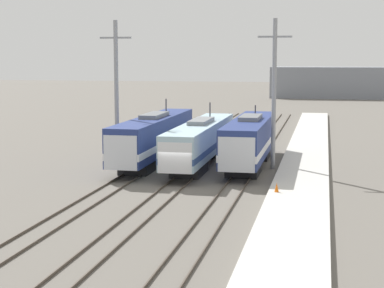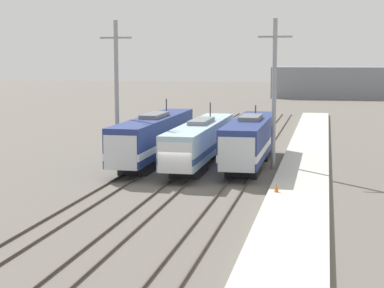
% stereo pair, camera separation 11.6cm
% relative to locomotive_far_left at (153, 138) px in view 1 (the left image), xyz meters
% --- Properties ---
extents(ground_plane, '(400.00, 400.00, 0.00)m').
position_rel_locomotive_far_left_xyz_m(ground_plane, '(4.25, -8.96, -2.24)').
color(ground_plane, '#666059').
extents(rail_pair_far_left, '(1.51, 120.00, 0.15)m').
position_rel_locomotive_far_left_xyz_m(rail_pair_far_left, '(0.00, -8.96, -2.16)').
color(rail_pair_far_left, '#4C4238').
rests_on(rail_pair_far_left, ground_plane).
extents(rail_pair_center, '(1.51, 120.00, 0.15)m').
position_rel_locomotive_far_left_xyz_m(rail_pair_center, '(4.25, -8.96, -2.16)').
color(rail_pair_center, '#4C4238').
rests_on(rail_pair_center, ground_plane).
extents(rail_pair_far_right, '(1.51, 120.00, 0.15)m').
position_rel_locomotive_far_left_xyz_m(rail_pair_far_right, '(8.50, -8.96, -2.16)').
color(rail_pair_far_right, '#4C4238').
rests_on(rail_pair_far_right, ground_plane).
extents(locomotive_far_left, '(2.82, 19.45, 5.36)m').
position_rel_locomotive_far_left_xyz_m(locomotive_far_left, '(0.00, 0.00, 0.00)').
color(locomotive_far_left, black).
rests_on(locomotive_far_left, ground_plane).
extents(locomotive_center, '(2.77, 19.87, 5.09)m').
position_rel_locomotive_far_left_xyz_m(locomotive_center, '(4.25, -0.27, -0.19)').
color(locomotive_center, '#232326').
rests_on(locomotive_center, ground_plane).
extents(locomotive_far_right, '(2.98, 17.37, 4.93)m').
position_rel_locomotive_far_left_xyz_m(locomotive_far_right, '(8.50, -0.20, -0.01)').
color(locomotive_far_right, black).
rests_on(locomotive_far_right, ground_plane).
extents(catenary_tower_left, '(2.80, 0.37, 12.39)m').
position_rel_locomotive_far_left_xyz_m(catenary_tower_left, '(-3.09, -0.63, 4.15)').
color(catenary_tower_left, gray).
rests_on(catenary_tower_left, ground_plane).
extents(catenary_tower_right, '(2.80, 0.37, 12.39)m').
position_rel_locomotive_far_left_xyz_m(catenary_tower_right, '(10.53, -0.63, 4.15)').
color(catenary_tower_right, gray).
rests_on(catenary_tower_right, ground_plane).
extents(platform, '(4.00, 120.00, 0.37)m').
position_rel_locomotive_far_left_xyz_m(platform, '(13.12, -8.96, -2.05)').
color(platform, beige).
rests_on(platform, ground_plane).
extents(traffic_cone, '(0.29, 0.29, 0.62)m').
position_rel_locomotive_far_left_xyz_m(traffic_cone, '(11.69, -11.84, -1.56)').
color(traffic_cone, orange).
rests_on(traffic_cone, platform).
extents(depot_building, '(26.08, 11.83, 7.06)m').
position_rel_locomotive_far_left_xyz_m(depot_building, '(15.29, 98.18, 1.30)').
color(depot_building, gray).
rests_on(depot_building, ground_plane).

